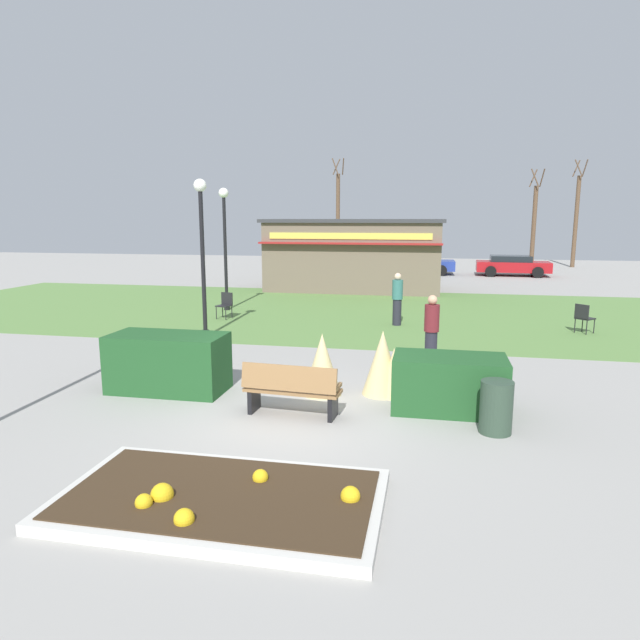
{
  "coord_description": "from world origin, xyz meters",
  "views": [
    {
      "loc": [
        2.31,
        -8.96,
        3.43
      ],
      "look_at": [
        -0.0,
        2.59,
        1.26
      ],
      "focal_mm": 31.42,
      "sensor_mm": 36.0,
      "label": 1
    }
  ],
  "objects_px": {
    "cafe_chair_west": "(225,303)",
    "tree_right_bg": "(338,218)",
    "food_kiosk": "(355,254)",
    "parked_car_west_slot": "(333,262)",
    "parked_car_center_slot": "(419,264)",
    "tree_left_bg": "(534,226)",
    "park_bench": "(291,390)",
    "lamppost_mid": "(202,240)",
    "cafe_chair_east": "(584,316)",
    "person_standing": "(397,299)",
    "trash_bin": "(496,407)",
    "lamppost_far": "(225,235)",
    "person_strolling": "(431,331)",
    "tree_center_bg": "(576,220)",
    "parked_car_east_slot": "(512,265)"
  },
  "relations": [
    {
      "from": "lamppost_far",
      "to": "person_standing",
      "type": "height_order",
      "value": "lamppost_far"
    },
    {
      "from": "lamppost_mid",
      "to": "tree_left_bg",
      "type": "xyz_separation_m",
      "value": [
        12.79,
        23.79,
        0.07
      ]
    },
    {
      "from": "lamppost_far",
      "to": "cafe_chair_east",
      "type": "xyz_separation_m",
      "value": [
        12.01,
        -2.03,
        -2.28
      ]
    },
    {
      "from": "cafe_chair_west",
      "to": "tree_right_bg",
      "type": "relative_size",
      "value": 0.12
    },
    {
      "from": "park_bench",
      "to": "lamppost_mid",
      "type": "relative_size",
      "value": 0.39
    },
    {
      "from": "trash_bin",
      "to": "tree_right_bg",
      "type": "relative_size",
      "value": 0.11
    },
    {
      "from": "person_standing",
      "to": "parked_car_east_slot",
      "type": "height_order",
      "value": "person_standing"
    },
    {
      "from": "lamppost_far",
      "to": "park_bench",
      "type": "bearing_deg",
      "value": -63.97
    },
    {
      "from": "person_standing",
      "to": "tree_left_bg",
      "type": "relative_size",
      "value": 0.26
    },
    {
      "from": "tree_left_bg",
      "to": "park_bench",
      "type": "bearing_deg",
      "value": -106.34
    },
    {
      "from": "food_kiosk",
      "to": "tree_left_bg",
      "type": "distance_m",
      "value": 15.75
    },
    {
      "from": "tree_center_bg",
      "to": "parked_car_center_slot",
      "type": "bearing_deg",
      "value": -146.06
    },
    {
      "from": "person_strolling",
      "to": "parked_car_center_slot",
      "type": "relative_size",
      "value": 0.4
    },
    {
      "from": "tree_left_bg",
      "to": "trash_bin",
      "type": "bearing_deg",
      "value": -100.07
    },
    {
      "from": "cafe_chair_west",
      "to": "parked_car_west_slot",
      "type": "bearing_deg",
      "value": 87.48
    },
    {
      "from": "tree_right_bg",
      "to": "parked_car_west_slot",
      "type": "bearing_deg",
      "value": -83.76
    },
    {
      "from": "lamppost_far",
      "to": "tree_left_bg",
      "type": "bearing_deg",
      "value": 53.92
    },
    {
      "from": "food_kiosk",
      "to": "tree_right_bg",
      "type": "xyz_separation_m",
      "value": [
        -3.13,
        13.75,
        1.72
      ]
    },
    {
      "from": "parked_car_center_slot",
      "to": "tree_left_bg",
      "type": "relative_size",
      "value": 0.66
    },
    {
      "from": "parked_car_center_slot",
      "to": "tree_right_bg",
      "type": "xyz_separation_m",
      "value": [
        -5.98,
        5.53,
        2.77
      ]
    },
    {
      "from": "park_bench",
      "to": "trash_bin",
      "type": "bearing_deg",
      "value": -1.74
    },
    {
      "from": "lamppost_far",
      "to": "person_strolling",
      "type": "bearing_deg",
      "value": -42.12
    },
    {
      "from": "lamppost_mid",
      "to": "trash_bin",
      "type": "distance_m",
      "value": 9.91
    },
    {
      "from": "park_bench",
      "to": "lamppost_far",
      "type": "distance_m",
      "value": 12.06
    },
    {
      "from": "person_strolling",
      "to": "tree_left_bg",
      "type": "relative_size",
      "value": 0.26
    },
    {
      "from": "person_standing",
      "to": "parked_car_east_slot",
      "type": "xyz_separation_m",
      "value": [
        5.74,
        17.04,
        -0.22
      ]
    },
    {
      "from": "trash_bin",
      "to": "cafe_chair_east",
      "type": "relative_size",
      "value": 0.97
    },
    {
      "from": "park_bench",
      "to": "trash_bin",
      "type": "height_order",
      "value": "park_bench"
    },
    {
      "from": "tree_right_bg",
      "to": "tree_center_bg",
      "type": "distance_m",
      "value": 16.5
    },
    {
      "from": "cafe_chair_east",
      "to": "parked_car_west_slot",
      "type": "height_order",
      "value": "parked_car_west_slot"
    },
    {
      "from": "lamppost_far",
      "to": "parked_car_east_slot",
      "type": "relative_size",
      "value": 1.05
    },
    {
      "from": "lamppost_mid",
      "to": "tree_center_bg",
      "type": "bearing_deg",
      "value": 59.22
    },
    {
      "from": "cafe_chair_west",
      "to": "park_bench",
      "type": "bearing_deg",
      "value": -62.73
    },
    {
      "from": "park_bench",
      "to": "trash_bin",
      "type": "relative_size",
      "value": 2.02
    },
    {
      "from": "lamppost_far",
      "to": "parked_car_center_slot",
      "type": "bearing_deg",
      "value": 66.18
    },
    {
      "from": "trash_bin",
      "to": "tree_right_bg",
      "type": "distance_m",
      "value": 32.59
    },
    {
      "from": "food_kiosk",
      "to": "person_strolling",
      "type": "distance_m",
      "value": 14.34
    },
    {
      "from": "parked_car_west_slot",
      "to": "parked_car_center_slot",
      "type": "xyz_separation_m",
      "value": [
        5.38,
        -0.0,
        0.0
      ]
    },
    {
      "from": "food_kiosk",
      "to": "tree_right_bg",
      "type": "distance_m",
      "value": 14.21
    },
    {
      "from": "trash_bin",
      "to": "person_strolling",
      "type": "xyz_separation_m",
      "value": [
        -1.05,
        3.9,
        0.43
      ]
    },
    {
      "from": "park_bench",
      "to": "cafe_chair_east",
      "type": "distance_m",
      "value": 10.97
    },
    {
      "from": "park_bench",
      "to": "tree_center_bg",
      "type": "relative_size",
      "value": 0.24
    },
    {
      "from": "person_standing",
      "to": "tree_center_bg",
      "type": "distance_m",
      "value": 26.45
    },
    {
      "from": "lamppost_mid",
      "to": "person_standing",
      "type": "bearing_deg",
      "value": 28.4
    },
    {
      "from": "parked_car_west_slot",
      "to": "tree_left_bg",
      "type": "bearing_deg",
      "value": 17.07
    },
    {
      "from": "park_bench",
      "to": "lamppost_mid",
      "type": "xyz_separation_m",
      "value": [
        -4.08,
        5.92,
        2.33
      ]
    },
    {
      "from": "person_standing",
      "to": "tree_center_bg",
      "type": "relative_size",
      "value": 0.23
    },
    {
      "from": "person_strolling",
      "to": "tree_center_bg",
      "type": "relative_size",
      "value": 0.23
    },
    {
      "from": "person_standing",
      "to": "parked_car_center_slot",
      "type": "xyz_separation_m",
      "value": [
        0.26,
        17.04,
        -0.22
      ]
    },
    {
      "from": "tree_right_bg",
      "to": "parked_car_center_slot",
      "type": "bearing_deg",
      "value": -42.74
    }
  ]
}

